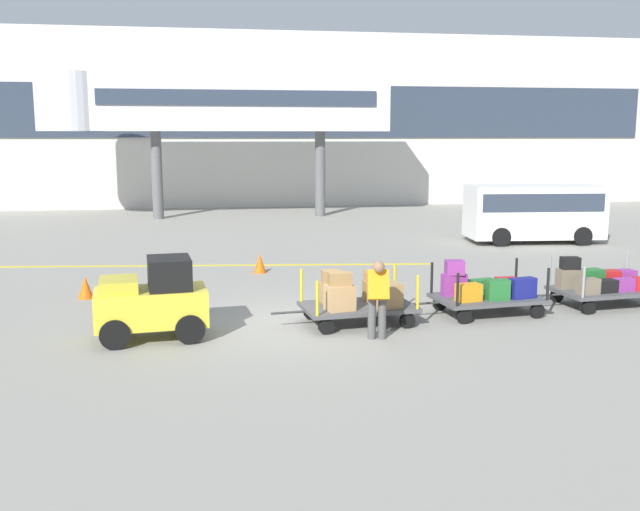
{
  "coord_description": "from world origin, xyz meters",
  "views": [
    {
      "loc": [
        -1.85,
        -14.25,
        3.88
      ],
      "look_at": [
        0.63,
        1.4,
        1.2
      ],
      "focal_mm": 39.78,
      "sensor_mm": 36.0,
      "label": 1
    }
  ],
  "objects_px": {
    "baggage_tug": "(153,301)",
    "baggage_cart_lead": "(357,298)",
    "shuttle_van": "(534,209)",
    "safety_cone_near": "(260,263)",
    "baggage_handler": "(378,296)",
    "baggage_cart_middle": "(486,291)",
    "safety_cone_far": "(85,287)",
    "baggage_cart_tail": "(602,284)"
  },
  "relations": [
    {
      "from": "baggage_cart_tail",
      "to": "baggage_cart_lead",
      "type": "bearing_deg",
      "value": -173.02
    },
    {
      "from": "baggage_cart_lead",
      "to": "safety_cone_near",
      "type": "bearing_deg",
      "value": 104.96
    },
    {
      "from": "baggage_tug",
      "to": "safety_cone_near",
      "type": "bearing_deg",
      "value": 68.4
    },
    {
      "from": "baggage_cart_lead",
      "to": "safety_cone_far",
      "type": "distance_m",
      "value": 6.86
    },
    {
      "from": "baggage_cart_lead",
      "to": "safety_cone_far",
      "type": "height_order",
      "value": "baggage_cart_lead"
    },
    {
      "from": "baggage_handler",
      "to": "safety_cone_far",
      "type": "xyz_separation_m",
      "value": [
        -6.13,
        4.53,
        -0.59
      ]
    },
    {
      "from": "baggage_cart_tail",
      "to": "baggage_handler",
      "type": "relative_size",
      "value": 1.96
    },
    {
      "from": "baggage_cart_lead",
      "to": "safety_cone_near",
      "type": "relative_size",
      "value": 5.57
    },
    {
      "from": "baggage_cart_lead",
      "to": "baggage_cart_middle",
      "type": "relative_size",
      "value": 1.0
    },
    {
      "from": "baggage_handler",
      "to": "shuttle_van",
      "type": "height_order",
      "value": "shuttle_van"
    },
    {
      "from": "safety_cone_near",
      "to": "shuttle_van",
      "type": "bearing_deg",
      "value": 22.65
    },
    {
      "from": "baggage_tug",
      "to": "baggage_cart_lead",
      "type": "distance_m",
      "value": 4.14
    },
    {
      "from": "safety_cone_far",
      "to": "baggage_cart_middle",
      "type": "bearing_deg",
      "value": -18.43
    },
    {
      "from": "baggage_cart_middle",
      "to": "baggage_handler",
      "type": "bearing_deg",
      "value": -151.07
    },
    {
      "from": "shuttle_van",
      "to": "safety_cone_far",
      "type": "relative_size",
      "value": 8.99
    },
    {
      "from": "baggage_cart_tail",
      "to": "safety_cone_far",
      "type": "distance_m",
      "value": 12.19
    },
    {
      "from": "safety_cone_near",
      "to": "baggage_tug",
      "type": "bearing_deg",
      "value": -111.6
    },
    {
      "from": "baggage_cart_tail",
      "to": "shuttle_van",
      "type": "distance_m",
      "value": 10.0
    },
    {
      "from": "safety_cone_near",
      "to": "baggage_handler",
      "type": "bearing_deg",
      "value": -76.33
    },
    {
      "from": "shuttle_van",
      "to": "safety_cone_near",
      "type": "relative_size",
      "value": 8.99
    },
    {
      "from": "baggage_cart_tail",
      "to": "baggage_cart_middle",
      "type": "bearing_deg",
      "value": -173.05
    },
    {
      "from": "safety_cone_far",
      "to": "baggage_handler",
      "type": "bearing_deg",
      "value": -36.47
    },
    {
      "from": "baggage_handler",
      "to": "safety_cone_near",
      "type": "bearing_deg",
      "value": 103.67
    },
    {
      "from": "baggage_tug",
      "to": "baggage_cart_tail",
      "type": "relative_size",
      "value": 0.72
    },
    {
      "from": "baggage_tug",
      "to": "baggage_handler",
      "type": "height_order",
      "value": "baggage_tug"
    },
    {
      "from": "baggage_cart_middle",
      "to": "baggage_cart_lead",
      "type": "bearing_deg",
      "value": -172.98
    },
    {
      "from": "shuttle_van",
      "to": "safety_cone_near",
      "type": "height_order",
      "value": "shuttle_van"
    },
    {
      "from": "baggage_tug",
      "to": "baggage_cart_lead",
      "type": "bearing_deg",
      "value": 6.02
    },
    {
      "from": "baggage_cart_middle",
      "to": "safety_cone_near",
      "type": "height_order",
      "value": "baggage_cart_middle"
    },
    {
      "from": "baggage_tug",
      "to": "baggage_cart_middle",
      "type": "bearing_deg",
      "value": 6.44
    },
    {
      "from": "baggage_cart_lead",
      "to": "baggage_cart_tail",
      "type": "xyz_separation_m",
      "value": [
        5.92,
        0.73,
        -0.06
      ]
    },
    {
      "from": "baggage_handler",
      "to": "safety_cone_near",
      "type": "height_order",
      "value": "baggage_handler"
    },
    {
      "from": "baggage_handler",
      "to": "safety_cone_near",
      "type": "xyz_separation_m",
      "value": [
        -1.73,
        7.13,
        -0.59
      ]
    },
    {
      "from": "baggage_cart_middle",
      "to": "safety_cone_near",
      "type": "relative_size",
      "value": 5.57
    },
    {
      "from": "shuttle_van",
      "to": "baggage_tug",
      "type": "bearing_deg",
      "value": -140.32
    },
    {
      "from": "baggage_tug",
      "to": "baggage_cart_tail",
      "type": "xyz_separation_m",
      "value": [
        10.03,
        1.16,
        -0.25
      ]
    },
    {
      "from": "shuttle_van",
      "to": "safety_cone_near",
      "type": "bearing_deg",
      "value": -157.35
    },
    {
      "from": "baggage_tug",
      "to": "safety_cone_near",
      "type": "xyz_separation_m",
      "value": [
        2.52,
        6.37,
        -0.48
      ]
    },
    {
      "from": "baggage_cart_middle",
      "to": "safety_cone_far",
      "type": "relative_size",
      "value": 5.57
    },
    {
      "from": "baggage_cart_lead",
      "to": "shuttle_van",
      "type": "xyz_separation_m",
      "value": [
        8.79,
        10.27,
        0.67
      ]
    },
    {
      "from": "baggage_tug",
      "to": "safety_cone_far",
      "type": "distance_m",
      "value": 4.24
    },
    {
      "from": "baggage_cart_tail",
      "to": "safety_cone_near",
      "type": "relative_size",
      "value": 5.57
    }
  ]
}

